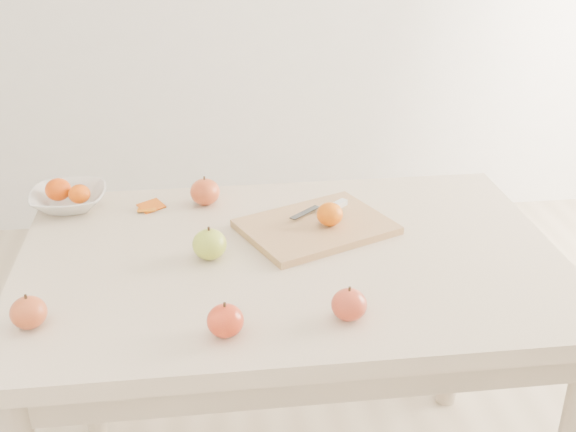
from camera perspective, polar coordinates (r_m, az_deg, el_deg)
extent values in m
cube|color=beige|center=(1.61, 0.22, -3.65)|extent=(1.20, 0.80, 0.04)
cylinder|color=#BCAA8E|center=(2.12, -15.85, -8.77)|extent=(0.06, 0.06, 0.71)
cylinder|color=#BCAA8E|center=(2.21, 13.17, -6.88)|extent=(0.06, 0.06, 0.71)
cube|color=#A97D54|center=(1.70, 2.24, -0.87)|extent=(0.40, 0.35, 0.02)
ellipsoid|color=#D35107|center=(1.68, 3.32, 0.15)|extent=(0.06, 0.06, 0.05)
imported|color=silver|center=(1.89, -16.93, 1.30)|extent=(0.19, 0.19, 0.05)
ellipsoid|color=#CB4F07|center=(1.90, -17.72, 2.02)|extent=(0.06, 0.06, 0.06)
ellipsoid|color=#CD4807|center=(1.87, -16.16, 1.69)|extent=(0.05, 0.05, 0.05)
cube|color=#C5530D|center=(1.85, -10.73, 0.66)|extent=(0.07, 0.07, 0.01)
cube|color=#CF690E|center=(1.84, -11.07, 0.47)|extent=(0.05, 0.04, 0.01)
cube|color=silver|center=(1.77, 3.78, 0.79)|extent=(0.07, 0.06, 0.01)
cube|color=#3C3F44|center=(1.73, 1.34, 0.28)|extent=(0.08, 0.07, 0.00)
ellipsoid|color=#85A228|center=(1.58, -6.22, -2.23)|extent=(0.08, 0.08, 0.07)
ellipsoid|color=#A5101C|center=(1.33, -4.98, -8.24)|extent=(0.07, 0.07, 0.06)
ellipsoid|color=maroon|center=(1.37, 4.85, -6.99)|extent=(0.07, 0.07, 0.06)
ellipsoid|color=maroon|center=(1.84, -6.58, 1.91)|extent=(0.08, 0.08, 0.07)
ellipsoid|color=maroon|center=(1.43, -19.82, -7.18)|extent=(0.07, 0.07, 0.06)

